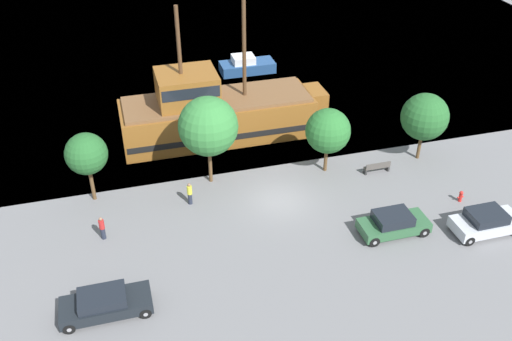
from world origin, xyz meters
TOP-DOWN VIEW (x-y plane):
  - ground_plane at (0.00, 0.00)m, footprint 160.00×160.00m
  - water_surface at (0.00, 44.00)m, footprint 80.00×80.00m
  - pirate_ship at (-2.14, 9.21)m, footprint 15.47×4.64m
  - moored_boat_dockside at (3.15, 20.20)m, footprint 5.03×2.20m
  - parked_car_curb_front at (10.82, -6.22)m, footprint 4.09×1.93m
  - parked_car_curb_mid at (5.47, -4.88)m, footprint 4.09×1.84m
  - parked_car_curb_rear at (-11.19, -6.74)m, footprint 4.49×1.90m
  - fire_hydrant at (11.11, -3.16)m, footprint 0.42×0.25m
  - bench_promenade_east at (7.43, 1.28)m, footprint 1.80×0.45m
  - pedestrian_walking_near at (-5.55, 1.20)m, footprint 0.32×0.32m
  - pedestrian_walking_far at (-11.03, -0.81)m, footprint 0.32×0.32m
  - tree_row_east at (-11.40, 3.35)m, footprint 2.62×2.62m
  - tree_row_mideast at (-3.77, 3.34)m, footprint 3.85×3.85m
  - tree_row_midwest at (4.10, 2.51)m, footprint 3.03×3.03m
  - tree_row_west at (11.08, 2.26)m, footprint 3.26×3.26m

SIDE VIEW (x-z plane):
  - ground_plane at x=0.00m, z-range 0.00..0.00m
  - water_surface at x=0.00m, z-range 0.00..0.00m
  - fire_hydrant at x=11.11m, z-range 0.03..0.79m
  - bench_promenade_east at x=7.43m, z-range 0.02..0.87m
  - moored_boat_dockside at x=3.15m, z-range -0.18..1.44m
  - parked_car_curb_rear at x=-11.19m, z-range 0.00..1.31m
  - parked_car_curb_mid at x=5.47m, z-range -0.01..1.41m
  - parked_car_curb_front at x=10.82m, z-range -0.01..1.45m
  - pedestrian_walking_far at x=-11.03m, z-range 0.00..1.53m
  - pedestrian_walking_near at x=-5.55m, z-range 0.00..1.54m
  - pirate_ship at x=-2.14m, z-range -3.73..7.73m
  - tree_row_midwest at x=4.10m, z-range 0.80..5.43m
  - tree_row_west at x=11.08m, z-range 0.83..5.78m
  - tree_row_east at x=-11.40m, z-range 1.03..5.74m
  - tree_row_mideast at x=-3.77m, z-range 1.13..7.25m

